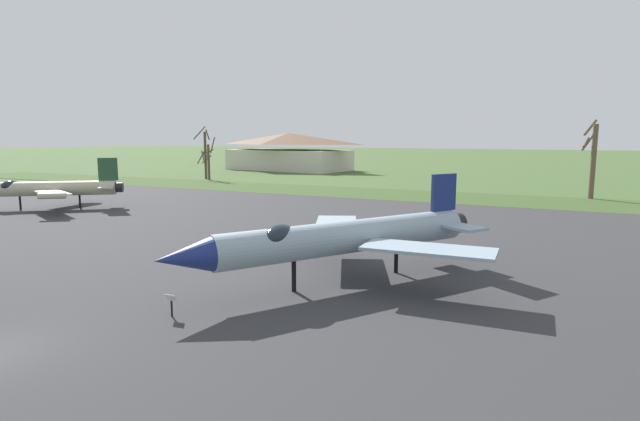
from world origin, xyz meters
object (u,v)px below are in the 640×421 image
at_px(info_placard_front_left, 172,303).
at_px(jet_fighter_rear_center, 46,188).
at_px(jet_fighter_front_left, 340,237).
at_px(visitor_building, 289,152).

relative_size(info_placard_front_left, jet_fighter_rear_center, 0.08).
relative_size(jet_fighter_front_left, visitor_building, 0.54).
bearing_deg(jet_fighter_front_left, info_placard_front_left, -119.92).
xyz_separation_m(info_placard_front_left, jet_fighter_rear_center, (-32.35, 18.05, 1.49)).
bearing_deg(visitor_building, jet_fighter_rear_center, -82.75).
xyz_separation_m(jet_fighter_front_left, visitor_building, (-44.51, 73.88, 1.58)).
height_order(jet_fighter_front_left, visitor_building, visitor_building).
bearing_deg(visitor_building, info_placard_front_left, -63.53).
distance_m(jet_fighter_front_left, info_placard_front_left, 8.48).
xyz_separation_m(jet_fighter_front_left, info_placard_front_left, (-4.14, -7.20, -1.72)).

